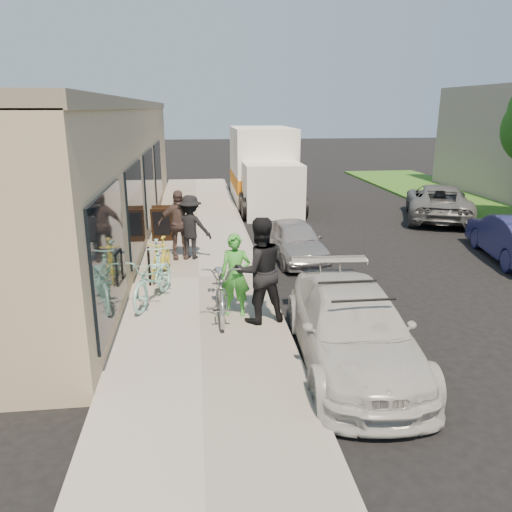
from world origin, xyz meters
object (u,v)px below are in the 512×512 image
tandem_bike (222,287)px  cruiser_bike_c (161,258)px  bike_rack (149,263)px  woman_rider (235,275)px  bystander_a (191,227)px  far_car_gray (438,202)px  sedan_silver (295,240)px  cruiser_bike_a (158,262)px  sandwich_board (162,224)px  moving_truck (264,171)px  man_standing (259,270)px  cruiser_bike_b (153,279)px  bystander_b (178,225)px  sedan_white (352,327)px

tandem_bike → cruiser_bike_c: tandem_bike is taller
bike_rack → cruiser_bike_c: (0.25, 0.38, -0.01)m
woman_rider → bystander_a: 4.01m
far_car_gray → bystander_a: size_ratio=2.78×
cruiser_bike_c → bystander_a: bearing=75.8°
far_car_gray → sedan_silver: bearing=57.1°
cruiser_bike_a → bystander_a: (0.75, 1.83, 0.37)m
sandwich_board → moving_truck: bearing=58.1°
bike_rack → man_standing: size_ratio=0.39×
sandwich_board → cruiser_bike_b: bearing=-88.4°
moving_truck → bystander_b: 8.84m
moving_truck → bystander_a: size_ratio=3.87×
sedan_white → bystander_a: size_ratio=2.60×
cruiser_bike_c → sedan_white: bearing=-41.0°
tandem_bike → cruiser_bike_c: 2.75m
sandwich_board → sedan_silver: 4.15m
far_car_gray → bystander_a: bystander_a is taller
bike_rack → tandem_bike: tandem_bike is taller
moving_truck → far_car_gray: (6.05, -3.70, -0.77)m
tandem_bike → cruiser_bike_c: (-1.30, 2.42, -0.10)m
tandem_bike → cruiser_bike_b: (-1.35, 0.78, -0.06)m
tandem_bike → woman_rider: bearing=-11.7°
sandwich_board → cruiser_bike_a: 3.79m
sedan_white → man_standing: 2.07m
cruiser_bike_c → cruiser_bike_a: bearing=-85.2°
bike_rack → moving_truck: size_ratio=0.12×
bystander_a → bystander_b: bystander_b is taller
sandwich_board → moving_truck: 7.41m
far_car_gray → man_standing: size_ratio=2.36×
far_car_gray → cruiser_bike_c: size_ratio=3.07×
woman_rider → bystander_b: bystander_b is taller
sedan_white → sedan_silver: size_ratio=1.38×
cruiser_bike_b → sandwich_board: bearing=109.2°
moving_truck → woman_rider: (-2.17, -12.12, -0.47)m
cruiser_bike_a → cruiser_bike_b: cruiser_bike_b is taller
cruiser_bike_a → bystander_b: (0.43, 1.86, 0.44)m
moving_truck → cruiser_bike_a: (-3.79, -10.03, -0.80)m
sandwich_board → sedan_white: 8.48m
woman_rider → bystander_a: size_ratio=0.95×
far_car_gray → woman_rider: size_ratio=2.93×
bike_rack → bystander_b: 2.00m
bike_rack → sedan_silver: size_ratio=0.24×
far_car_gray → bystander_a: (-9.09, -4.51, 0.34)m
woman_rider → sedan_white: bearing=-35.4°
bike_rack → cruiser_bike_a: bearing=-5.1°
cruiser_bike_c → bystander_b: size_ratio=0.84×
bystander_b → woman_rider: bearing=-81.5°
sedan_white → man_standing: (-1.31, 1.52, 0.52)m
sandwich_board → man_standing: bearing=-70.7°
bike_rack → sandwich_board: bearing=88.9°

